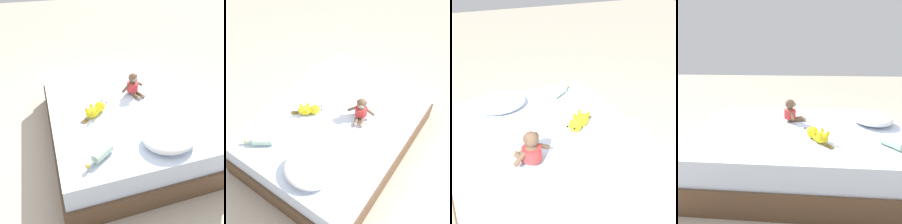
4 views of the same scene
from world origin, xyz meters
The scene contains 6 objects.
ground_plane centered at (0.00, 0.00, 0.00)m, with size 16.00×16.00×0.00m, color #B7A893.
bed centered at (0.00, 0.00, 0.21)m, with size 1.43×1.96×0.43m.
pillow centered at (-0.20, 0.70, 0.49)m, with size 0.50×0.45×0.11m.
plush_monkey centered at (-0.20, -0.11, 0.53)m, with size 0.28×0.25×0.24m.
plush_yellow_creature centered at (0.27, 0.14, 0.48)m, with size 0.30×0.24×0.10m.
glass_bottle centered at (0.36, 0.71, 0.47)m, with size 0.25×0.20×0.08m.
Camera 1 is at (0.67, 1.99, 1.78)m, focal length 38.95 mm.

